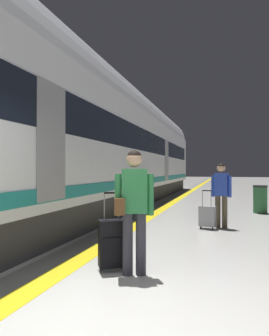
% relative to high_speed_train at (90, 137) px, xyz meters
% --- Properties ---
extents(ground_plane, '(120.00, 120.00, 0.00)m').
position_rel_high_speed_train_xyz_m(ground_plane, '(3.14, -6.82, -2.50)').
color(ground_plane, silver).
extents(safety_line_strip, '(0.36, 80.00, 0.01)m').
position_rel_high_speed_train_xyz_m(safety_line_strip, '(2.10, 3.18, -2.50)').
color(safety_line_strip, yellow).
rests_on(safety_line_strip, ground).
extents(tactile_edge_band, '(0.61, 80.00, 0.01)m').
position_rel_high_speed_train_xyz_m(tactile_edge_band, '(1.77, 3.18, -2.50)').
color(tactile_edge_band, slate).
rests_on(tactile_edge_band, ground).
extents(high_speed_train, '(2.94, 31.42, 4.97)m').
position_rel_high_speed_train_xyz_m(high_speed_train, '(0.00, 0.00, 0.00)').
color(high_speed_train, '#38383D').
rests_on(high_speed_train, ground).
extents(traveller_foreground, '(0.55, 0.40, 1.70)m').
position_rel_high_speed_train_xyz_m(traveller_foreground, '(3.11, -5.48, -1.52)').
color(traveller_foreground, '#383842').
rests_on(traveller_foreground, ground).
extents(rolling_suitcase_foreground, '(0.44, 0.38, 1.11)m').
position_rel_high_speed_train_xyz_m(rolling_suitcase_foreground, '(2.78, -5.39, -2.11)').
color(rolling_suitcase_foreground, black).
rests_on(rolling_suitcase_foreground, ground).
extents(passenger_near, '(0.49, 0.25, 1.58)m').
position_rel_high_speed_train_xyz_m(passenger_near, '(4.21, -1.58, -1.58)').
color(passenger_near, brown).
rests_on(passenger_near, ground).
extents(suitcase_near, '(0.42, 0.30, 0.94)m').
position_rel_high_speed_train_xyz_m(suitcase_near, '(3.89, -1.80, -2.20)').
color(suitcase_near, '#9E9EA3').
rests_on(suitcase_near, ground).
extents(waste_bin, '(0.46, 0.46, 0.91)m').
position_rel_high_speed_train_xyz_m(waste_bin, '(5.40, 1.48, -2.05)').
color(waste_bin, '#2D6638').
rests_on(waste_bin, ground).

